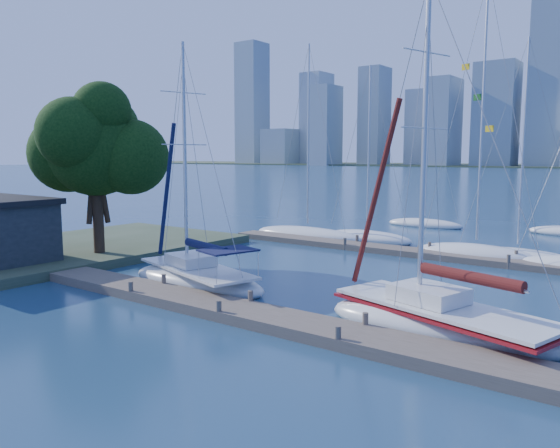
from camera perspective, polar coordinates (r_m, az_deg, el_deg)
The scene contains 12 objects.
ground at distance 20.93m, azimuth -4.69°, elevation -9.58°, with size 700.00×700.00×0.00m, color #18304E.
near_dock at distance 20.87m, azimuth -4.69°, elevation -9.05°, with size 26.00×2.00×0.40m, color brown.
far_dock at distance 33.52m, azimuth 16.43°, elevation -3.17°, with size 30.00×1.80×0.36m, color brown.
shore at distance 35.70m, azimuth -22.31°, elevation -2.68°, with size 12.00×22.00×0.50m, color #38472D.
tree at distance 32.49m, azimuth -18.75°, elevation 7.94°, with size 7.62×6.94×9.97m.
sailboat_navy at distance 25.50m, azimuth -8.73°, elevation -4.43°, with size 8.17×4.60×11.67m.
sailboat_maroon at distance 19.45m, azimuth 16.56°, elevation -8.24°, with size 8.78×4.93×12.41m.
bg_boat_0 at distance 40.19m, azimuth 2.92°, elevation -1.06°, with size 9.28×5.77×14.26m.
bg_boat_1 at distance 39.14m, azimuth 9.08°, elevation -1.38°, with size 7.10×3.46×12.51m.
bg_boat_2 at distance 34.21m, azimuth 19.81°, elevation -2.85°, with size 7.49×3.82×16.37m.
bg_boat_3 at distance 34.35m, azimuth 23.55°, elevation -3.09°, with size 6.69×3.03×12.85m.
bg_boat_6 at distance 48.22m, azimuth 14.89°, elevation 0.03°, with size 6.85×3.74×11.37m.
Camera 1 is at (13.27, -15.02, 6.02)m, focal length 35.00 mm.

